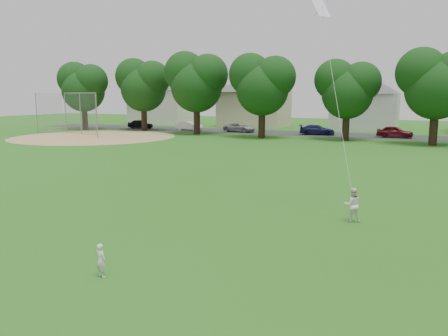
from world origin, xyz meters
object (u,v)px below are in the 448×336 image
at_px(toddler, 101,260).
at_px(baseball_backstop, 77,114).
at_px(kite, 337,101).
at_px(older_boy, 352,205).

relative_size(toddler, baseball_backstop, 0.08).
height_order(kite, baseball_backstop, kite).
height_order(toddler, older_boy, older_boy).
distance_m(older_boy, baseball_backstop, 42.51).
distance_m(toddler, kite, 10.03).
bearing_deg(baseball_backstop, toddler, -46.35).
distance_m(toddler, older_boy, 9.15).
bearing_deg(older_boy, toddler, 32.50).
height_order(older_boy, baseball_backstop, baseball_backstop).
height_order(older_boy, kite, kite).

